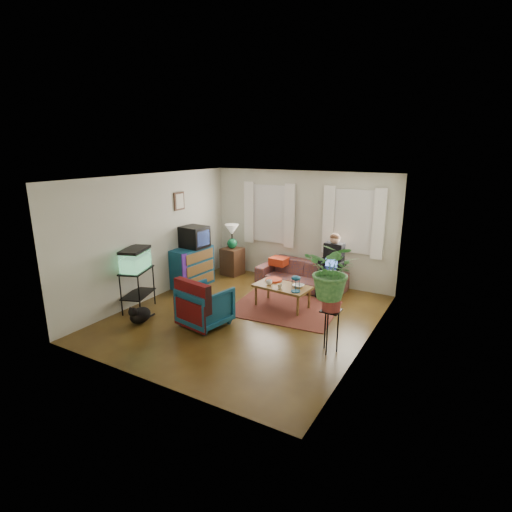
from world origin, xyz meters
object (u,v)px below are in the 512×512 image
Objects in this scene: sofa at (301,271)px; armchair at (205,304)px; plant_stand at (330,331)px; side_table at (232,261)px; coffee_table at (282,296)px; aquarium_stand at (138,290)px; dresser at (192,267)px.

sofa is 2.78m from armchair.
sofa is 2.85× the size of plant_stand.
side_table is 4.33m from plant_stand.
sofa reaches higher than coffee_table.
coffee_table is (0.16, -1.28, -0.17)m from sofa.
armchair is (-0.68, -2.70, 0.00)m from sofa.
aquarium_stand is at bearing 13.87° from armchair.
armchair reaches higher than side_table.
armchair is at bearing -40.99° from dresser.
dresser is 1.21× the size of aquarium_stand.
dresser is 2.19m from armchair.
sofa is 2.50m from dresser.
dresser is at bearing -149.51° from sofa.
plant_stand is (3.84, 0.26, -0.06)m from aquarium_stand.
sofa reaches higher than plant_stand.
sofa is 1.30m from coffee_table.
aquarium_stand is 1.04× the size of armchair.
armchair is at bearing -66.17° from side_table.
armchair is 2.29m from plant_stand.
dresser reaches higher than aquarium_stand.
dresser is at bearing -178.43° from coffee_table.
dresser reaches higher than plant_stand.
armchair reaches higher than coffee_table.
coffee_table is at bearing 138.81° from plant_stand.
dresser is (-2.23, -1.15, 0.05)m from sofa.
armchair is 1.12× the size of plant_stand.
side_table is 2.86m from aquarium_stand.
aquarium_stand reaches higher than sofa.
sofa is at bearing 101.68° from coffee_table.
sofa is at bearing 31.59° from aquarium_stand.
side_table is 1.23m from dresser.
armchair is at bearing -115.85° from coffee_table.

